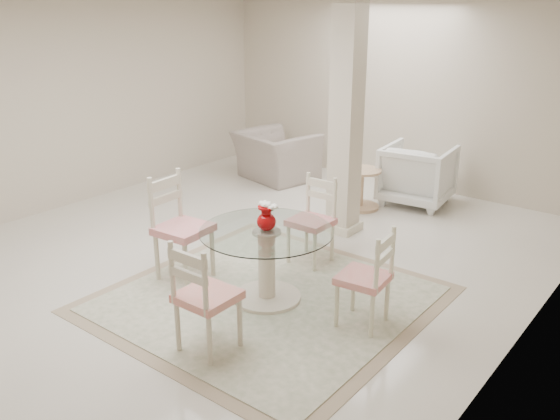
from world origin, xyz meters
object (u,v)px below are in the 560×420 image
Objects in this scene: dining_table at (267,265)px; side_table at (361,190)px; armchair_white at (417,174)px; red_vase at (267,217)px; dining_chair_north at (315,214)px; column at (346,122)px; dining_chair_east at (371,272)px; dining_chair_west at (177,219)px; recliner_taupe at (276,156)px; dining_chair_south at (201,290)px.

dining_table is 2.26× the size of side_table.
armchair_white is 0.84m from side_table.
red_vase is 0.26× the size of dining_chair_north.
column is 2.41m from dining_chair_east.
dining_chair_north reaches higher than dining_chair_east.
dining_chair_west reaches higher than red_vase.
dining_chair_east is at bearing -84.19° from dining_chair_west.
dining_table is at bearing -77.01° from side_table.
dining_chair_east is 4.53m from recliner_taupe.
side_table is (-0.64, 2.78, -0.59)m from red_vase.
dining_chair_west is 2.19× the size of side_table.
column is 3.11m from dining_chair_south.
dining_table is 1.15× the size of dining_chair_south.
dining_chair_north is at bearing -74.96° from side_table.
dining_chair_north is at bearing 149.15° from recliner_taupe.
column is 2.32m from dining_chair_west.
dining_table is 4.56× the size of red_vase.
column reaches higher than dining_chair_east.
column reaches higher than dining_chair_south.
side_table is at bearing -10.85° from dining_chair_west.
armchair_white is (-1.15, 3.28, -0.11)m from dining_chair_east.
red_vase is 0.24× the size of recliner_taupe.
column is 2.26× the size of dining_chair_west.
red_vase is at bearing -86.64° from dining_chair_east.
dining_chair_south is (0.16, -1.01, -0.27)m from red_vase.
recliner_taupe reaches higher than side_table.
dining_chair_north reaches higher than dining_table.
dining_table is at bearing -84.31° from dining_chair_west.
red_vase is 3.47m from armchair_white.
recliner_taupe is (-2.40, 3.15, -0.47)m from red_vase.
column is at bearing -147.92° from dining_chair_east.
armchair_white is (0.02, 2.44, -0.13)m from dining_chair_north.
side_table is at bearing -178.78° from recliner_taupe.
dining_chair_south is (0.16, -1.01, 0.20)m from dining_table.
column is at bearing 101.53° from dining_table.
dining_table is (0.40, -1.95, -0.99)m from column.
armchair_white is (2.26, 0.29, 0.04)m from recliner_taupe.
dining_chair_east is 0.88× the size of recliner_taupe.
recliner_taupe is (-1.39, 3.32, -0.26)m from dining_chair_west.
red_vase is at bearing 140.32° from recliner_taupe.
dining_chair_north is 2.04m from dining_chair_south.
column reaches higher than dining_chair_north.
dining_chair_north is (0.23, -0.94, -0.81)m from column.
dining_chair_west reaches higher than armchair_white.
dining_chair_west reaches higher than dining_chair_south.
dining_table is 1.08× the size of recliner_taupe.
red_vase is at bearing 86.07° from armchair_white.
dining_chair_south is (-0.84, -1.18, 0.04)m from dining_chair_east.
column is 2.70× the size of dining_chair_east.
dining_chair_south is (0.33, -2.01, 0.02)m from dining_chair_north.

